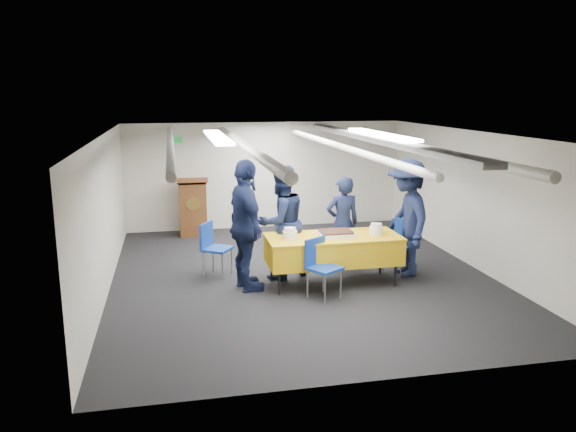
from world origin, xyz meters
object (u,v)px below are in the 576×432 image
(serving_table, at_px, (333,249))
(chair_right, at_px, (402,240))
(sailor_d, at_px, (407,218))
(sailor_a, at_px, (343,223))
(sheet_cake, at_px, (336,233))
(sailor_c, at_px, (246,226))
(chair_left, at_px, (212,243))
(sailor_b, at_px, (281,222))
(chair_near, at_px, (320,262))
(podium, at_px, (193,206))

(serving_table, relative_size, chair_right, 2.37)
(chair_right, bearing_deg, sailor_d, -89.29)
(sailor_a, distance_m, sailor_d, 1.06)
(sailor_d, bearing_deg, sheet_cake, -76.37)
(chair_right, bearing_deg, sailor_c, -172.39)
(sheet_cake, relative_size, sailor_d, 0.26)
(chair_left, relative_size, sailor_c, 0.44)
(chair_right, relative_size, sailor_c, 0.44)
(chair_right, distance_m, sailor_c, 2.69)
(sailor_b, relative_size, sailor_d, 0.95)
(chair_near, height_order, sailor_b, sailor_b)
(podium, xyz_separation_m, sailor_b, (1.27, -3.04, 0.29))
(chair_left, height_order, sailor_d, sailor_d)
(serving_table, height_order, chair_left, chair_left)
(podium, relative_size, sailor_a, 0.79)
(podium, bearing_deg, sailor_b, -67.30)
(chair_right, xyz_separation_m, sailor_c, (-2.63, -0.35, 0.46))
(sailor_c, bearing_deg, serving_table, -101.58)
(podium, xyz_separation_m, chair_near, (1.65, -4.04, -0.08))
(chair_near, xyz_separation_m, chair_left, (-1.45, 1.32, 0.00))
(sheet_cake, bearing_deg, sailor_b, 146.50)
(chair_near, relative_size, sailor_b, 0.48)
(sailor_a, bearing_deg, serving_table, 58.54)
(sailor_a, relative_size, sailor_d, 0.83)
(chair_right, bearing_deg, sheet_cake, -162.67)
(chair_right, relative_size, chair_left, 1.00)
(chair_left, bearing_deg, serving_table, -24.35)
(serving_table, distance_m, podium, 4.06)
(sheet_cake, bearing_deg, chair_near, -127.45)
(podium, bearing_deg, sailor_a, -50.06)
(chair_near, xyz_separation_m, sailor_a, (0.71, 1.22, 0.26))
(sheet_cake, xyz_separation_m, podium, (-2.03, 3.55, -0.20))
(chair_left, xyz_separation_m, sailor_a, (2.16, -0.10, 0.26))
(serving_table, distance_m, sailor_c, 1.41)
(podium, xyz_separation_m, chair_left, (0.20, -2.72, -0.08))
(chair_right, xyz_separation_m, sailor_b, (-2.01, 0.11, 0.38))
(chair_near, distance_m, chair_right, 1.86)
(serving_table, distance_m, chair_left, 1.97)
(serving_table, bearing_deg, sailor_a, 62.50)
(sailor_c, bearing_deg, chair_right, -92.91)
(sheet_cake, height_order, chair_near, chair_near)
(serving_table, height_order, chair_right, chair_right)
(chair_near, bearing_deg, sailor_d, 23.68)
(chair_left, distance_m, sailor_a, 2.18)
(sailor_b, bearing_deg, serving_table, 121.30)
(sheet_cake, height_order, chair_left, chair_left)
(podium, height_order, sailor_a, sailor_a)
(sailor_c, bearing_deg, sailor_a, -78.70)
(serving_table, bearing_deg, sheet_cake, -20.81)
(sheet_cake, relative_size, sailor_c, 0.25)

